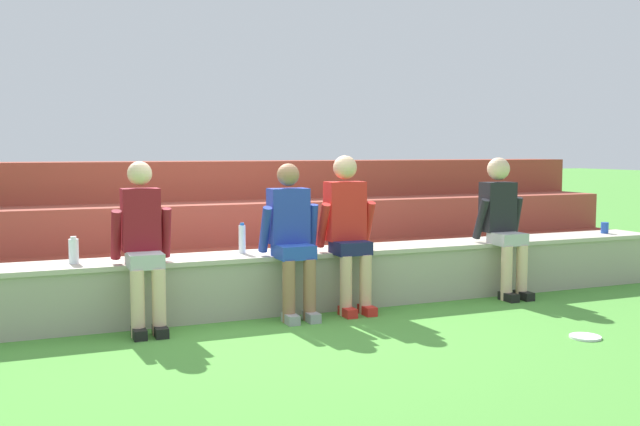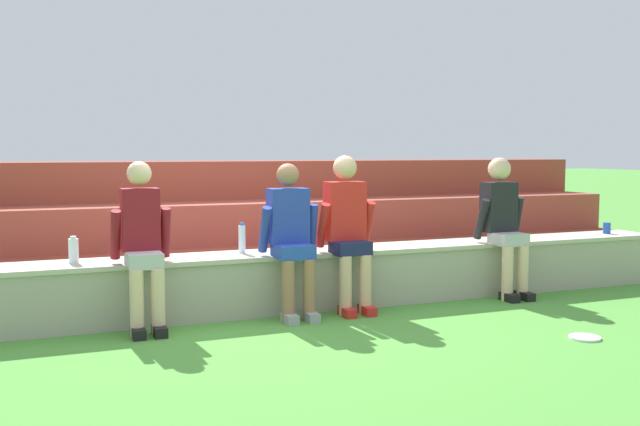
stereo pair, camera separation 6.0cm
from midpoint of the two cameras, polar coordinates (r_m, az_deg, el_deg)
name	(u,v)px [view 1 (the left image)]	position (r m, az deg, el deg)	size (l,w,h in m)	color
ground_plane	(265,318)	(6.40, -4.68, -8.29)	(80.00, 80.00, 0.00)	#4C9338
stone_seating_wall	(256,281)	(6.58, -5.37, -5.39)	(9.04, 0.54, 0.54)	#A8A08E
brick_bleachers	(208,234)	(8.23, -9.03, -1.69)	(10.22, 2.00, 1.34)	brown
person_far_left	(143,241)	(6.02, -14.09, -2.20)	(0.48, 0.56, 1.38)	beige
person_left_of_center	(292,235)	(6.32, -2.53, -1.77)	(0.53, 0.52, 1.35)	#996B4C
person_center	(348,227)	(6.55, 1.96, -1.12)	(0.53, 0.50, 1.42)	#DBAD89
person_right_of_center	(503,221)	(7.45, 14.02, -0.61)	(0.51, 0.55, 1.40)	beige
water_bottle_near_left	(242,239)	(6.54, -6.44, -2.05)	(0.06, 0.06, 0.28)	silver
water_bottle_near_right	(74,251)	(6.26, -19.16, -2.84)	(0.08, 0.08, 0.23)	silver
plastic_cup_right_end	(605,228)	(8.66, 21.40, -1.10)	(0.08, 0.08, 0.12)	blue
frisbee	(585,337)	(6.09, 19.96, -9.19)	(0.24, 0.24, 0.02)	white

